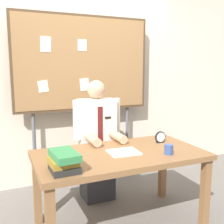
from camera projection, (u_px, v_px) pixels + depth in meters
name	position (u px, v px, depth m)	size (l,w,h in m)	color
back_wall	(79.00, 79.00, 3.52)	(6.40, 0.08, 2.70)	beige
desk	(120.00, 162.00, 2.48)	(1.54, 0.82, 0.73)	brown
person	(97.00, 145.00, 3.03)	(0.55, 0.56, 1.36)	#2D2D33
bulletin_board	(83.00, 65.00, 3.31)	(1.71, 0.09, 2.13)	#4C3823
book_stack	(64.00, 161.00, 2.00)	(0.22, 0.31, 0.15)	#262626
open_notebook	(124.00, 152.00, 2.45)	(0.27, 0.23, 0.01)	white
desk_clock	(160.00, 138.00, 2.78)	(0.12, 0.04, 0.12)	black
coffee_mug	(169.00, 149.00, 2.41)	(0.08, 0.08, 0.09)	#334C8C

